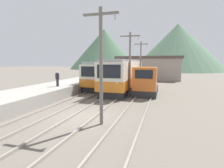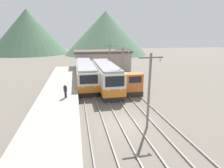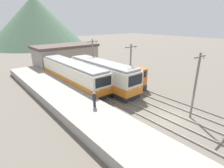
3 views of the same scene
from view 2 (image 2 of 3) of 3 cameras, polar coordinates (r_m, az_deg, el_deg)
ground_plane at (r=16.26m, az=4.28°, el=-12.79°), size 200.00×200.00×0.00m
platform_left at (r=15.64m, az=-18.86°, el=-12.71°), size 4.50×54.00×1.03m
track_left at (r=15.77m, az=-5.09°, el=-13.47°), size 1.54×60.00×0.14m
track_center at (r=16.28m, az=4.98°, el=-12.50°), size 1.54×60.00×0.14m
track_right at (r=17.32m, az=14.72°, el=-11.19°), size 1.54×60.00×0.14m
commuter_train_left at (r=29.32m, az=-8.69°, el=3.26°), size 2.84×15.04×3.51m
commuter_train_center at (r=26.28m, az=-2.14°, el=2.29°), size 2.84×12.90×3.78m
shunting_locomotive at (r=24.84m, az=5.65°, el=0.17°), size 2.40×5.56×3.00m
catenary_mast_near at (r=14.63m, az=12.07°, el=-1.45°), size 2.00×0.20×6.40m
catenary_mast_mid at (r=22.32m, az=3.44°, el=4.58°), size 2.00×0.20×6.40m
catenary_mast_far at (r=30.38m, az=-0.74°, el=7.44°), size 2.00×0.20×6.40m
person_on_platform at (r=19.99m, az=-14.99°, el=-2.04°), size 0.38×0.38×1.55m
station_building at (r=40.57m, az=-3.17°, el=7.69°), size 12.60×6.30×4.60m
mountain_backdrop at (r=83.09m, az=-14.03°, el=16.05°), size 68.93×43.73×19.43m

